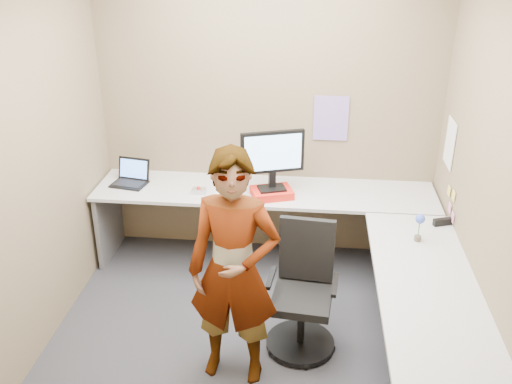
# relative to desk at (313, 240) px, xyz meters

# --- Properties ---
(ground) EXTENTS (3.00, 3.00, 0.00)m
(ground) POSITION_rel_desk_xyz_m (-0.44, -0.39, -0.59)
(ground) COLOR #28292E
(ground) RESTS_ON ground
(wall_back) EXTENTS (3.00, 0.00, 3.00)m
(wall_back) POSITION_rel_desk_xyz_m (-0.44, 0.91, 0.76)
(wall_back) COLOR brown
(wall_back) RESTS_ON ground
(wall_right) EXTENTS (0.00, 2.70, 2.70)m
(wall_right) POSITION_rel_desk_xyz_m (1.06, -0.39, 0.76)
(wall_right) COLOR brown
(wall_right) RESTS_ON ground
(wall_left) EXTENTS (0.00, 2.70, 2.70)m
(wall_left) POSITION_rel_desk_xyz_m (-1.94, -0.39, 0.76)
(wall_left) COLOR brown
(wall_left) RESTS_ON ground
(desk) EXTENTS (2.98, 2.58, 0.73)m
(desk) POSITION_rel_desk_xyz_m (0.00, 0.00, 0.00)
(desk) COLOR #B9B9B9
(desk) RESTS_ON ground
(paper_ream) EXTENTS (0.40, 0.34, 0.07)m
(paper_ream) POSITION_rel_desk_xyz_m (-0.36, 0.47, 0.18)
(paper_ream) COLOR red
(paper_ream) RESTS_ON desk
(monitor) EXTENTS (0.52, 0.24, 0.51)m
(monitor) POSITION_rel_desk_xyz_m (-0.36, 0.49, 0.51)
(monitor) COLOR black
(monitor) RESTS_ON paper_ream
(laptop) EXTENTS (0.34, 0.30, 0.21)m
(laptop) POSITION_rel_desk_xyz_m (-1.63, 0.62, 0.20)
(laptop) COLOR black
(laptop) RESTS_ON desk
(trackball_mouse) EXTENTS (0.12, 0.08, 0.07)m
(trackball_mouse) POSITION_rel_desk_xyz_m (-0.99, 0.46, 0.17)
(trackball_mouse) COLOR #B7B7BC
(trackball_mouse) RESTS_ON desk
(origami) EXTENTS (0.10, 0.10, 0.06)m
(origami) POSITION_rel_desk_xyz_m (-0.83, 0.43, 0.17)
(origami) COLOR white
(origami) RESTS_ON desk
(stapler) EXTENTS (0.15, 0.09, 0.05)m
(stapler) POSITION_rel_desk_xyz_m (0.98, 0.10, 0.17)
(stapler) COLOR black
(stapler) RESTS_ON desk
(flower) EXTENTS (0.07, 0.07, 0.22)m
(flower) POSITION_rel_desk_xyz_m (0.76, -0.17, 0.28)
(flower) COLOR brown
(flower) RESTS_ON desk
(calendar_purple) EXTENTS (0.30, 0.01, 0.40)m
(calendar_purple) POSITION_rel_desk_xyz_m (0.11, 0.90, 0.71)
(calendar_purple) COLOR #846BB7
(calendar_purple) RESTS_ON wall_back
(calendar_white) EXTENTS (0.01, 0.28, 0.38)m
(calendar_white) POSITION_rel_desk_xyz_m (1.05, 0.51, 0.66)
(calendar_white) COLOR white
(calendar_white) RESTS_ON wall_right
(sticky_note_a) EXTENTS (0.01, 0.07, 0.07)m
(sticky_note_a) POSITION_rel_desk_xyz_m (1.05, 0.16, 0.36)
(sticky_note_a) COLOR #F2E059
(sticky_note_a) RESTS_ON wall_right
(sticky_note_b) EXTENTS (0.01, 0.07, 0.07)m
(sticky_note_b) POSITION_rel_desk_xyz_m (1.05, 0.21, 0.23)
(sticky_note_b) COLOR pink
(sticky_note_b) RESTS_ON wall_right
(sticky_note_c) EXTENTS (0.01, 0.07, 0.07)m
(sticky_note_c) POSITION_rel_desk_xyz_m (1.05, 0.09, 0.21)
(sticky_note_c) COLOR pink
(sticky_note_c) RESTS_ON wall_right
(sticky_note_d) EXTENTS (0.01, 0.07, 0.07)m
(sticky_note_d) POSITION_rel_desk_xyz_m (1.05, 0.31, 0.33)
(sticky_note_d) COLOR #F2E059
(sticky_note_d) RESTS_ON wall_right
(office_chair) EXTENTS (0.51, 0.50, 0.95)m
(office_chair) POSITION_rel_desk_xyz_m (-0.06, -0.50, -0.20)
(office_chair) COLOR black
(office_chair) RESTS_ON ground
(person) EXTENTS (0.63, 0.44, 1.64)m
(person) POSITION_rel_desk_xyz_m (-0.50, -0.84, 0.23)
(person) COLOR #999399
(person) RESTS_ON ground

